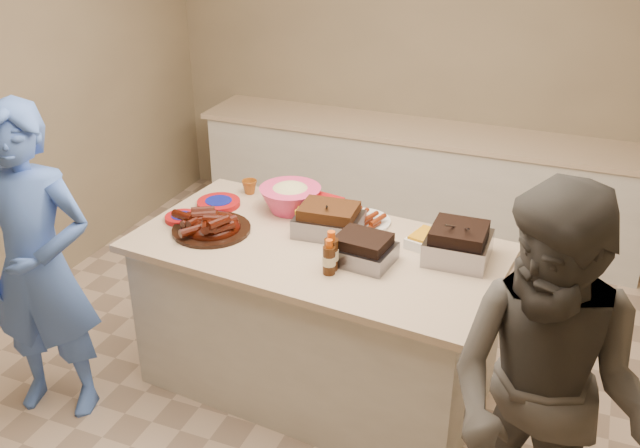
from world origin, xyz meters
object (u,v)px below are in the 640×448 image
at_px(rib_platter, 212,231).
at_px(bbq_bottle_a, 331,269).
at_px(coleslaw_bowl, 291,210).
at_px(guest_blue, 65,401).
at_px(bbq_bottle_b, 329,273).
at_px(plastic_cup, 250,193).
at_px(roasting_pan, 457,259).
at_px(mustard_bottle, 299,224).
at_px(island, 317,383).

xyz_separation_m(rib_platter, bbq_bottle_a, (0.77, -0.14, 0.00)).
height_order(coleslaw_bowl, guest_blue, coleslaw_bowl).
bearing_deg(bbq_bottle_b, plastic_cup, 138.16).
relative_size(roasting_pan, coleslaw_bowl, 0.88).
relative_size(rib_platter, bbq_bottle_a, 2.07).
xyz_separation_m(rib_platter, mustard_bottle, (0.41, 0.26, 0.00)).
bearing_deg(mustard_bottle, coleslaw_bowl, 128.20).
relative_size(coleslaw_bowl, guest_blue, 0.20).
relative_size(bbq_bottle_a, mustard_bottle, 1.84).
bearing_deg(coleslaw_bowl, rib_platter, -125.75).
xyz_separation_m(roasting_pan, mustard_bottle, (-0.92, 0.06, 0.00)).
xyz_separation_m(roasting_pan, guest_blue, (-2.01, -0.82, -0.93)).
distance_m(bbq_bottle_b, plastic_cup, 1.09).
distance_m(island, roasting_pan, 1.19).
bearing_deg(bbq_bottle_a, guest_blue, -161.81).
distance_m(roasting_pan, coleslaw_bowl, 1.05).
relative_size(rib_platter, mustard_bottle, 3.81).
distance_m(island, bbq_bottle_b, 0.98).
bearing_deg(plastic_cup, island, -36.29).
relative_size(coleslaw_bowl, bbq_bottle_a, 1.71).
bearing_deg(bbq_bottle_b, coleslaw_bowl, 128.63).
bearing_deg(roasting_pan, coleslaw_bowl, 167.17).
height_order(bbq_bottle_a, mustard_bottle, bbq_bottle_a).
height_order(rib_platter, bbq_bottle_a, bbq_bottle_a).
height_order(bbq_bottle_b, plastic_cup, bbq_bottle_b).
relative_size(island, rib_platter, 4.50).
height_order(island, rib_platter, rib_platter).
height_order(island, plastic_cup, plastic_cup).
bearing_deg(mustard_bottle, guest_blue, -141.25).
height_order(roasting_pan, bbq_bottle_b, bbq_bottle_b).
height_order(coleslaw_bowl, bbq_bottle_a, coleslaw_bowl).
bearing_deg(roasting_pan, bbq_bottle_a, -150.11).
relative_size(bbq_bottle_b, mustard_bottle, 1.64).
distance_m(island, rib_platter, 1.11).
height_order(roasting_pan, mustard_bottle, roasting_pan).
xyz_separation_m(bbq_bottle_a, mustard_bottle, (-0.35, 0.40, 0.00)).
bearing_deg(bbq_bottle_b, bbq_bottle_a, 97.94).
relative_size(bbq_bottle_a, plastic_cup, 2.23).
bearing_deg(plastic_cup, roasting_pan, -13.98).
xyz_separation_m(coleslaw_bowl, guest_blue, (-0.98, -1.03, -0.93)).
xyz_separation_m(coleslaw_bowl, bbq_bottle_a, (0.47, -0.55, 0.00)).
relative_size(roasting_pan, bbq_bottle_a, 1.50).
xyz_separation_m(coleslaw_bowl, plastic_cup, (-0.33, 0.13, 0.00)).
xyz_separation_m(island, rib_platter, (-0.60, -0.07, 0.93)).
height_order(island, bbq_bottle_a, bbq_bottle_a).
distance_m(island, guest_blue, 1.45).
relative_size(coleslaw_bowl, plastic_cup, 3.82).
xyz_separation_m(coleslaw_bowl, mustard_bottle, (0.12, -0.15, 0.00)).
bearing_deg(island, bbq_bottle_b, -50.78).
distance_m(roasting_pan, plastic_cup, 1.41).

